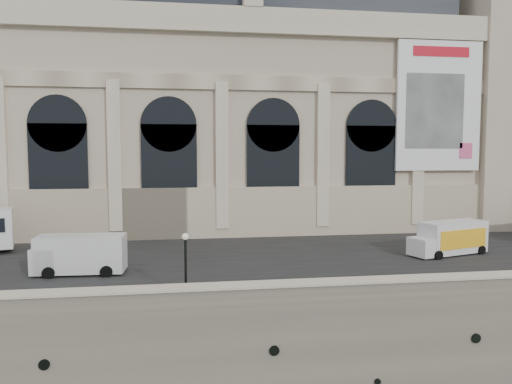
% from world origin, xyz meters
% --- Properties ---
extents(quay, '(160.00, 70.00, 6.00)m').
position_xyz_m(quay, '(0.00, 35.00, 3.00)').
color(quay, gray).
rests_on(quay, ground).
extents(street, '(160.00, 24.00, 0.06)m').
position_xyz_m(street, '(0.00, 14.00, 6.03)').
color(street, '#2D2D2D').
rests_on(street, quay).
extents(parapet, '(160.00, 1.40, 1.21)m').
position_xyz_m(parapet, '(0.00, 0.60, 6.62)').
color(parapet, gray).
rests_on(parapet, quay).
extents(museum, '(69.00, 18.70, 29.10)m').
position_xyz_m(museum, '(-5.98, 30.86, 19.72)').
color(museum, beige).
rests_on(museum, quay).
extents(clock_pavilion, '(13.00, 14.72, 36.70)m').
position_xyz_m(clock_pavilion, '(34.00, 27.93, 23.42)').
color(clock_pavilion, beige).
rests_on(clock_pavilion, quay).
extents(van_c, '(6.20, 2.78, 2.71)m').
position_xyz_m(van_c, '(-10.18, 9.21, 7.39)').
color(van_c, silver).
rests_on(van_c, quay).
extents(box_truck, '(7.17, 4.07, 2.76)m').
position_xyz_m(box_truck, '(18.69, 11.31, 7.39)').
color(box_truck, silver).
rests_on(box_truck, quay).
extents(lamp_right, '(0.39, 0.39, 3.81)m').
position_xyz_m(lamp_right, '(-2.74, 2.47, 7.90)').
color(lamp_right, black).
rests_on(lamp_right, quay).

